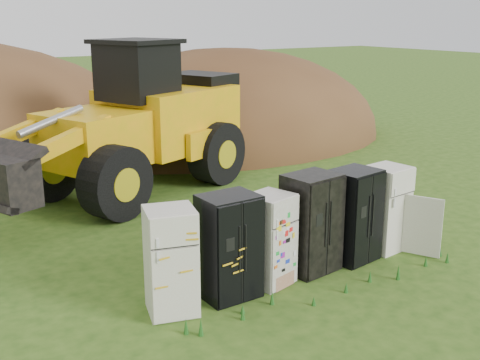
% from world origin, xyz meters
% --- Properties ---
extents(ground, '(120.00, 120.00, 0.00)m').
position_xyz_m(ground, '(0.00, 0.00, 0.00)').
color(ground, '#2A4B14').
rests_on(ground, ground).
extents(fridge_leftmost, '(0.92, 0.90, 1.71)m').
position_xyz_m(fridge_leftmost, '(-2.51, -0.01, 0.86)').
color(fridge_leftmost, silver).
rests_on(fridge_leftmost, ground).
extents(fridge_black_side, '(0.93, 0.74, 1.76)m').
position_xyz_m(fridge_black_side, '(-1.47, -0.04, 0.88)').
color(fridge_black_side, black).
rests_on(fridge_black_side, ground).
extents(fridge_sticker, '(0.87, 0.83, 1.62)m').
position_xyz_m(fridge_sticker, '(-0.61, -0.00, 0.81)').
color(fridge_sticker, silver).
rests_on(fridge_sticker, ground).
extents(fridge_dark_mid, '(1.02, 0.87, 1.82)m').
position_xyz_m(fridge_dark_mid, '(0.35, 0.04, 0.91)').
color(fridge_dark_mid, black).
rests_on(fridge_dark_mid, ground).
extents(fridge_black_right, '(0.99, 0.86, 1.77)m').
position_xyz_m(fridge_black_right, '(1.34, -0.01, 0.89)').
color(fridge_black_right, black).
rests_on(fridge_black_right, ground).
extents(fridge_open_door, '(0.85, 0.79, 1.70)m').
position_xyz_m(fridge_open_door, '(2.26, 0.03, 0.85)').
color(fridge_open_door, silver).
rests_on(fridge_open_door, ground).
extents(wheel_loader, '(8.83, 6.04, 3.96)m').
position_xyz_m(wheel_loader, '(-0.94, 6.31, 1.98)').
color(wheel_loader, orange).
rests_on(wheel_loader, ground).
extents(dirt_mound_right, '(13.08, 9.60, 6.78)m').
position_xyz_m(dirt_mound_right, '(5.46, 11.29, 0.00)').
color(dirt_mound_right, '#492C17').
rests_on(dirt_mound_right, ground).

